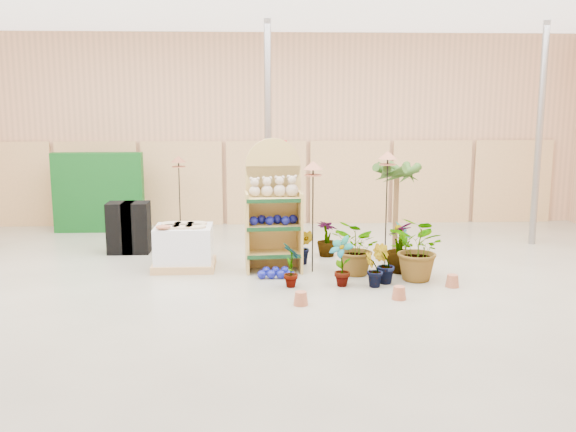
# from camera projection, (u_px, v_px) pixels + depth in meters

# --- Properties ---
(room) EXTENTS (15.20, 12.10, 4.70)m
(room) POSITION_uv_depth(u_px,v_px,m) (271.00, 148.00, 10.18)
(room) COLOR gray
(room) RESTS_ON ground
(display_shelf) EXTENTS (1.00, 0.67, 2.31)m
(display_shelf) POSITION_uv_depth(u_px,v_px,m) (273.00, 210.00, 11.24)
(display_shelf) COLOR tan
(display_shelf) RESTS_ON ground
(teddy_bears) EXTENTS (0.85, 0.23, 0.37)m
(teddy_bears) POSITION_uv_depth(u_px,v_px,m) (275.00, 188.00, 11.06)
(teddy_bears) COLOR #C1AE96
(teddy_bears) RESTS_ON display_shelf
(gazing_balls_shelf) EXTENTS (0.85, 0.29, 0.16)m
(gazing_balls_shelf) POSITION_uv_depth(u_px,v_px,m) (274.00, 220.00, 11.14)
(gazing_balls_shelf) COLOR navy
(gazing_balls_shelf) RESTS_ON display_shelf
(gazing_balls_floor) EXTENTS (0.63, 0.39, 0.15)m
(gazing_balls_floor) POSITION_uv_depth(u_px,v_px,m) (276.00, 273.00, 10.86)
(gazing_balls_floor) COLOR navy
(gazing_balls_floor) RESTS_ON ground
(pallet_stack) EXTENTS (1.09, 0.91, 0.80)m
(pallet_stack) POSITION_uv_depth(u_px,v_px,m) (184.00, 247.00, 11.37)
(pallet_stack) COLOR tan
(pallet_stack) RESTS_ON ground
(charcoal_planters) EXTENTS (0.80, 0.50, 1.00)m
(charcoal_planters) POSITION_uv_depth(u_px,v_px,m) (129.00, 228.00, 12.52)
(charcoal_planters) COLOR black
(charcoal_planters) RESTS_ON ground
(trellis_stock) EXTENTS (2.00, 0.30, 1.80)m
(trellis_stock) POSITION_uv_depth(u_px,v_px,m) (99.00, 192.00, 14.45)
(trellis_stock) COLOR #0D4915
(trellis_stock) RESTS_ON ground
(offer_sign) EXTENTS (0.50, 0.08, 2.20)m
(offer_sign) POSITION_uv_depth(u_px,v_px,m) (274.00, 173.00, 12.34)
(offer_sign) COLOR gray
(offer_sign) RESTS_ON ground
(bird_table_front) EXTENTS (0.34, 0.34, 1.94)m
(bird_table_front) POSITION_uv_depth(u_px,v_px,m) (313.00, 169.00, 10.89)
(bird_table_front) COLOR black
(bird_table_front) RESTS_ON ground
(bird_table_right) EXTENTS (0.34, 0.34, 2.07)m
(bird_table_right) POSITION_uv_depth(u_px,v_px,m) (388.00, 159.00, 11.43)
(bird_table_right) COLOR black
(bird_table_right) RESTS_ON ground
(bird_table_back) EXTENTS (0.34, 0.34, 1.74)m
(bird_table_back) POSITION_uv_depth(u_px,v_px,m) (179.00, 162.00, 14.11)
(bird_table_back) COLOR black
(bird_table_back) RESTS_ON ground
(palm) EXTENTS (0.70, 0.70, 1.91)m
(palm) POSITION_uv_depth(u_px,v_px,m) (397.00, 172.00, 11.91)
(palm) COLOR brown
(palm) RESTS_ON ground
(potted_plant_0) EXTENTS (0.40, 0.46, 0.74)m
(potted_plant_0) POSITION_uv_depth(u_px,v_px,m) (291.00, 265.00, 10.23)
(potted_plant_0) COLOR #294C18
(potted_plant_0) RESTS_ON ground
(potted_plant_1) EXTENTS (0.40, 0.38, 0.57)m
(potted_plant_1) POSITION_uv_depth(u_px,v_px,m) (373.00, 270.00, 10.25)
(potted_plant_1) COLOR #294C18
(potted_plant_1) RESTS_ON ground
(potted_plant_2) EXTENTS (1.06, 1.11, 0.96)m
(potted_plant_2) POSITION_uv_depth(u_px,v_px,m) (358.00, 248.00, 10.93)
(potted_plant_2) COLOR #294C18
(potted_plant_2) RESTS_ON ground
(potted_plant_3) EXTENTS (0.71, 0.71, 0.90)m
(potted_plant_3) POSITION_uv_depth(u_px,v_px,m) (401.00, 247.00, 11.12)
(potted_plant_3) COLOR #294C18
(potted_plant_3) RESTS_ON ground
(potted_plant_4) EXTENTS (0.46, 0.49, 0.77)m
(potted_plant_4) POSITION_uv_depth(u_px,v_px,m) (402.00, 243.00, 11.75)
(potted_plant_4) COLOR #294C18
(potted_plant_4) RESTS_ON ground
(potted_plant_5) EXTENTS (0.41, 0.36, 0.64)m
(potted_plant_5) POSITION_uv_depth(u_px,v_px,m) (304.00, 247.00, 11.68)
(potted_plant_5) COLOR #294C18
(potted_plant_5) RESTS_ON ground
(potted_plant_8) EXTENTS (0.51, 0.52, 0.82)m
(potted_plant_8) POSITION_uv_depth(u_px,v_px,m) (341.00, 261.00, 10.29)
(potted_plant_8) COLOR #294C18
(potted_plant_8) RESTS_ON ground
(potted_plant_9) EXTENTS (0.42, 0.37, 0.65)m
(potted_plant_9) POSITION_uv_depth(u_px,v_px,m) (384.00, 264.00, 10.46)
(potted_plant_9) COLOR #294C18
(potted_plant_9) RESTS_ON ground
(potted_plant_10) EXTENTS (1.28, 1.29, 1.08)m
(potted_plant_10) POSITION_uv_depth(u_px,v_px,m) (420.00, 249.00, 10.59)
(potted_plant_10) COLOR #294C18
(potted_plant_10) RESTS_ON ground
(potted_plant_11) EXTENTS (0.53, 0.53, 0.70)m
(potted_plant_11) POSITION_uv_depth(u_px,v_px,m) (327.00, 238.00, 12.27)
(potted_plant_11) COLOR #294C18
(potted_plant_11) RESTS_ON ground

